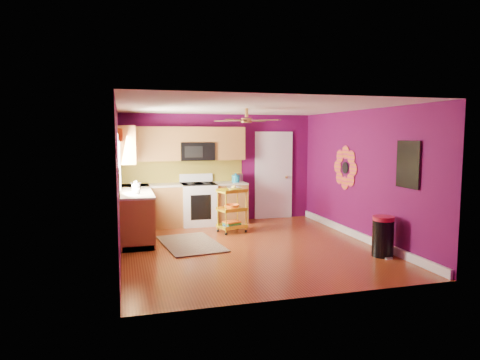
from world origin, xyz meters
name	(u,v)px	position (x,y,z in m)	size (l,w,h in m)	color
ground	(249,247)	(0.00, 0.00, 0.00)	(5.00, 5.00, 0.00)	maroon
room_envelope	(251,157)	(0.03, 0.00, 1.63)	(4.54, 5.04, 2.52)	#580A43
lower_cabinets	(164,210)	(-1.35, 1.82, 0.43)	(2.81, 2.31, 0.94)	brown
electric_range	(198,204)	(-0.55, 2.17, 0.48)	(0.76, 0.66, 1.13)	white
upper_cabinetry	(166,145)	(-1.24, 2.17, 1.80)	(2.80, 2.30, 1.26)	brown
left_window	(120,150)	(-2.22, 1.05, 1.74)	(0.08, 1.35, 1.08)	white
panel_door	(274,176)	(1.35, 2.47, 1.02)	(0.95, 0.11, 2.15)	white
right_wall_art	(371,166)	(2.23, -0.34, 1.44)	(0.04, 2.74, 1.04)	black
ceiling_fan	(247,120)	(0.00, 0.20, 2.29)	(1.01, 1.01, 0.26)	#BF8C3F
shag_rug	(191,244)	(-1.00, 0.47, 0.01)	(0.97, 1.59, 0.02)	black
rolling_cart	(232,208)	(-0.01, 1.23, 0.51)	(0.64, 0.54, 0.98)	yellow
trash_can	(383,236)	(1.97, -1.16, 0.34)	(0.38, 0.40, 0.68)	black
teal_kettle	(236,179)	(0.32, 2.17, 1.02)	(0.18, 0.18, 0.21)	teal
toaster	(238,178)	(0.40, 2.29, 1.03)	(0.22, 0.15, 0.18)	beige
soap_bottle_a	(134,187)	(-1.97, 1.06, 1.04)	(0.09, 0.10, 0.21)	#EA3F72
soap_bottle_b	(137,185)	(-1.92, 1.48, 1.03)	(0.14, 0.14, 0.18)	white
counter_dish	(136,184)	(-1.92, 2.07, 0.97)	(0.25, 0.25, 0.06)	white
counter_cup	(137,191)	(-1.93, 0.75, 0.99)	(0.13, 0.13, 0.10)	white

